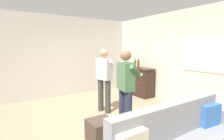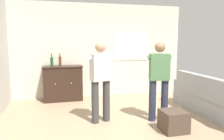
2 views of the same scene
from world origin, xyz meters
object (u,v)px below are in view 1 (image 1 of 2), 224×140
(sideboard_cabinet, at_px, (139,82))
(bottle_wine_green, at_px, (135,64))
(ottoman, at_px, (101,130))
(person_standing_right, at_px, (126,87))
(bottle_liquor_amber, at_px, (138,64))
(person_standing_left, at_px, (104,77))

(sideboard_cabinet, relative_size, bottle_wine_green, 3.18)
(ottoman, relative_size, person_standing_right, 0.27)
(ottoman, bearing_deg, person_standing_right, 92.41)
(sideboard_cabinet, relative_size, bottle_liquor_amber, 3.14)
(bottle_wine_green, bearing_deg, ottoman, -50.90)
(sideboard_cabinet, xyz_separation_m, bottle_wine_green, (-0.29, 0.04, 0.63))
(bottle_wine_green, distance_m, bottle_liquor_amber, 0.23)
(ottoman, bearing_deg, bottle_liquor_amber, 126.55)
(sideboard_cabinet, height_order, person_standing_right, person_standing_right)
(bottle_liquor_amber, height_order, person_standing_left, person_standing_left)
(bottle_wine_green, bearing_deg, sideboard_cabinet, -7.08)
(sideboard_cabinet, height_order, bottle_wine_green, bottle_wine_green)
(person_standing_right, bearing_deg, person_standing_left, 169.44)
(bottle_wine_green, relative_size, person_standing_right, 0.21)
(bottle_liquor_amber, height_order, ottoman, bottle_liquor_amber)
(bottle_wine_green, bearing_deg, person_standing_right, -44.22)
(bottle_liquor_amber, relative_size, person_standing_right, 0.21)
(bottle_wine_green, relative_size, ottoman, 0.77)
(bottle_wine_green, bearing_deg, person_standing_left, -62.54)
(bottle_liquor_amber, xyz_separation_m, person_standing_right, (1.98, -2.11, -0.20))
(person_standing_left, distance_m, person_standing_right, 1.23)
(sideboard_cabinet, xyz_separation_m, ottoman, (1.94, -2.71, -0.30))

